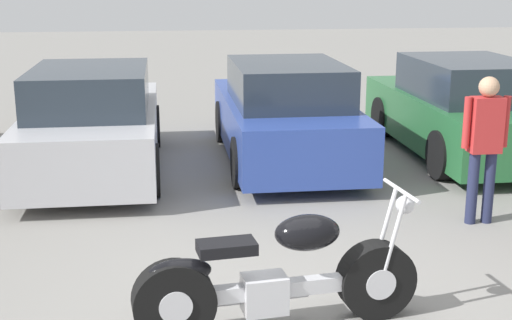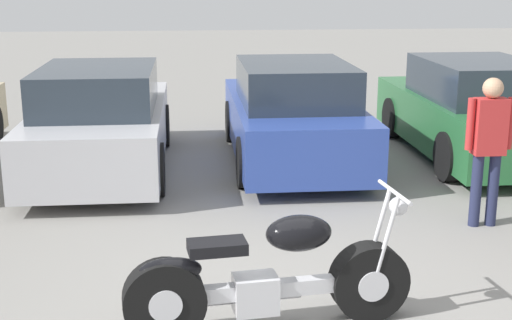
# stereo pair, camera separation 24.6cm
# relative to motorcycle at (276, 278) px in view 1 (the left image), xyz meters

# --- Properties ---
(ground_plane) EXTENTS (60.00, 60.00, 0.00)m
(ground_plane) POSITION_rel_motorcycle_xyz_m (0.14, 0.26, -0.42)
(ground_plane) COLOR gray
(motorcycle) EXTENTS (2.28, 0.66, 1.07)m
(motorcycle) POSITION_rel_motorcycle_xyz_m (0.00, 0.00, 0.00)
(motorcycle) COLOR black
(motorcycle) RESTS_ON ground_plane
(parked_car_silver) EXTENTS (1.80, 4.28, 1.49)m
(parked_car_silver) POSITION_rel_motorcycle_xyz_m (-1.79, 4.84, 0.28)
(parked_car_silver) COLOR #BCBCC1
(parked_car_silver) RESTS_ON ground_plane
(parked_car_blue) EXTENTS (1.80, 4.28, 1.49)m
(parked_car_blue) POSITION_rel_motorcycle_xyz_m (0.94, 5.08, 0.28)
(parked_car_blue) COLOR #2D479E
(parked_car_blue) RESTS_ON ground_plane
(parked_car_green) EXTENTS (1.80, 4.28, 1.49)m
(parked_car_green) POSITION_rel_motorcycle_xyz_m (3.67, 5.11, 0.28)
(parked_car_green) COLOR #286B38
(parked_car_green) RESTS_ON ground_plane
(person_standing) EXTENTS (0.52, 0.22, 1.65)m
(person_standing) POSITION_rel_motorcycle_xyz_m (2.64, 2.12, 0.56)
(person_standing) COLOR #232847
(person_standing) RESTS_ON ground_plane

